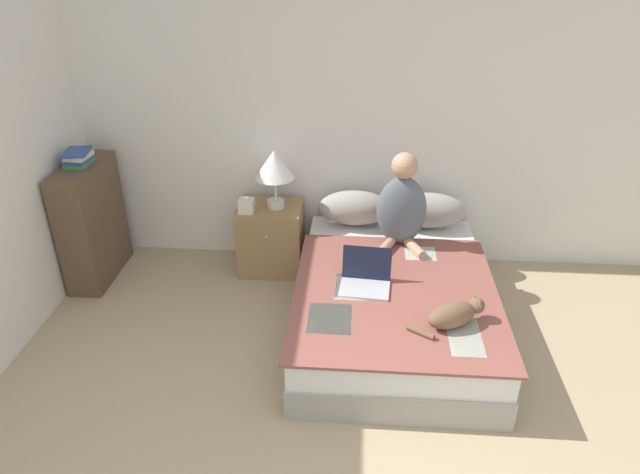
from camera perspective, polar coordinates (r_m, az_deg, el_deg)
wall_back at (r=4.73m, az=3.01°, el=11.88°), size 5.49×0.05×2.55m
bed at (r=4.23m, az=7.29°, el=-6.54°), size 1.40×1.99×0.43m
pillow_near at (r=4.75m, az=3.50°, el=2.92°), size 0.60×0.29×0.29m
pillow_far at (r=4.79m, az=10.84°, el=2.64°), size 0.60×0.29×0.29m
person_sitting at (r=4.41m, az=8.18°, el=3.08°), size 0.39×0.38×0.75m
cat_tabby at (r=3.67m, az=13.28°, el=-7.52°), size 0.50×0.31×0.17m
laptop_open at (r=3.96m, az=4.55°, el=-4.28°), size 0.36×0.32×0.25m
nightstand at (r=4.89m, az=-4.91°, el=-0.05°), size 0.53×0.46×0.59m
table_lamp at (r=4.59m, az=-4.59°, el=7.05°), size 0.32×0.32×0.49m
tissue_box at (r=4.65m, az=-7.36°, el=3.15°), size 0.12×0.12×0.14m
bookshelf at (r=5.03m, az=-21.83°, el=1.36°), size 0.27×0.72×1.00m
book_stack_top at (r=4.83m, az=-23.03°, el=7.30°), size 0.21×0.25×0.12m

